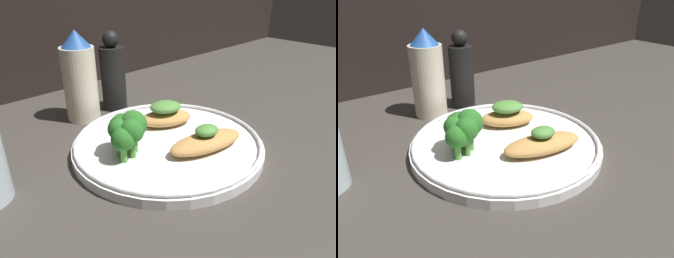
# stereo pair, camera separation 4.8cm
# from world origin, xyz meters

# --- Properties ---
(ground_plane) EXTENTS (1.80, 1.80, 0.01)m
(ground_plane) POSITION_xyz_m (0.00, 0.00, -0.01)
(ground_plane) COLOR #3D3833
(plate) EXTENTS (0.28, 0.28, 0.02)m
(plate) POSITION_xyz_m (0.00, 0.00, 0.01)
(plate) COLOR white
(plate) RESTS_ON ground_plane
(grilled_meat_front) EXTENTS (0.13, 0.07, 0.04)m
(grilled_meat_front) POSITION_xyz_m (0.02, -0.05, 0.03)
(grilled_meat_front) COLOR tan
(grilled_meat_front) RESTS_ON plate
(grilled_meat_middle) EXTENTS (0.10, 0.08, 0.04)m
(grilled_meat_middle) POSITION_xyz_m (0.04, 0.04, 0.03)
(grilled_meat_middle) COLOR tan
(grilled_meat_middle) RESTS_ON plate
(broccoli_bunch) EXTENTS (0.06, 0.06, 0.06)m
(broccoli_bunch) POSITION_xyz_m (-0.07, 0.01, 0.05)
(broccoli_bunch) COLOR #569942
(broccoli_bunch) RESTS_ON plate
(sauce_bottle) EXTENTS (0.06, 0.06, 0.16)m
(sauce_bottle) POSITION_xyz_m (-0.03, 0.19, 0.08)
(sauce_bottle) COLOR beige
(sauce_bottle) RESTS_ON ground_plane
(pepper_grinder) EXTENTS (0.05, 0.05, 0.15)m
(pepper_grinder) POSITION_xyz_m (0.04, 0.19, 0.07)
(pepper_grinder) COLOR black
(pepper_grinder) RESTS_ON ground_plane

